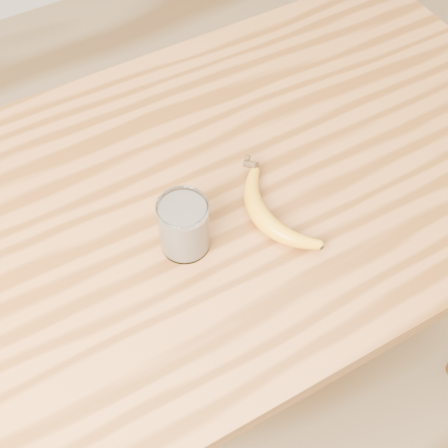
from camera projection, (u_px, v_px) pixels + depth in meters
table at (255, 210)px, 1.27m from camera, size 1.20×0.80×0.90m
smoothie_glass at (184, 226)px, 1.03m from camera, size 0.09×0.09×0.11m
banana at (262, 219)px, 1.08m from camera, size 0.12×0.29×0.04m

